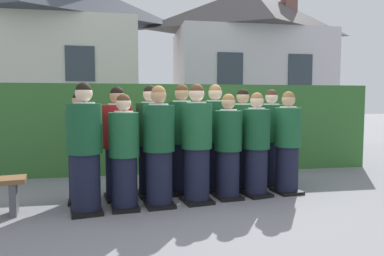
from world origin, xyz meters
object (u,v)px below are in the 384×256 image
student_rear_row_4 (215,140)px  student_front_row_2 (159,149)px  student_front_row_1 (124,155)px  student_front_row_0 (85,151)px  student_in_red_blazer (118,146)px  student_rear_row_3 (182,141)px  student_front_row_3 (197,146)px  student_rear_row_5 (242,141)px  student_front_row_5 (256,147)px  student_front_row_6 (287,145)px  student_rear_row_0 (81,150)px  student_rear_row_2 (151,143)px  student_rear_row_6 (271,140)px  student_front_row_4 (228,149)px

student_rear_row_4 → student_front_row_2: bearing=-142.7°
student_front_row_1 → student_front_row_2: bearing=8.4°
student_front_row_0 → student_in_red_blazer: size_ratio=1.02×
student_in_red_blazer → student_rear_row_3: (0.98, 0.18, 0.03)m
student_front_row_3 → student_rear_row_5: student_front_row_3 is taller
student_front_row_0 → student_front_row_5: (2.48, 0.42, -0.05)m
student_front_row_2 → student_front_row_6: bearing=9.7°
student_front_row_2 → student_rear_row_0: 1.16m
student_front_row_6 → student_rear_row_2: student_rear_row_2 is taller
student_front_row_2 → student_rear_row_6: 2.20m
student_front_row_0 → student_front_row_1: size_ratio=1.09×
student_front_row_5 → student_rear_row_2: (-1.59, 0.27, 0.05)m
student_rear_row_0 → student_rear_row_3: size_ratio=0.93×
student_front_row_2 → student_rear_row_2: size_ratio=0.98×
student_rear_row_0 → student_rear_row_3: 1.52m
student_rear_row_0 → student_rear_row_2: 1.02m
student_rear_row_2 → student_front_row_2: bearing=-81.9°
student_front_row_2 → student_rear_row_5: size_ratio=1.01×
student_front_row_5 → student_rear_row_5: (-0.05, 0.53, 0.04)m
student_front_row_2 → student_rear_row_3: 0.76m
student_front_row_5 → student_rear_row_4: bearing=139.3°
student_front_row_0 → student_front_row_2: student_front_row_0 is taller
student_in_red_blazer → student_rear_row_4: bearing=10.5°
student_front_row_4 → student_in_red_blazer: student_in_red_blazer is taller
student_front_row_3 → student_front_row_1: bearing=-170.9°
student_front_row_6 → student_in_red_blazer: 2.63m
student_rear_row_3 → student_rear_row_4: bearing=10.3°
student_in_red_blazer → student_front_row_1: bearing=-79.2°
student_front_row_6 → student_in_red_blazer: (-2.63, 0.11, 0.03)m
student_rear_row_4 → student_rear_row_6: student_rear_row_4 is taller
student_rear_row_0 → student_in_red_blazer: (0.52, 0.07, 0.04)m
student_in_red_blazer → student_rear_row_5: student_in_red_blazer is taller
student_rear_row_0 → student_rear_row_6: (3.10, 0.51, 0.03)m
student_front_row_6 → student_rear_row_3: student_rear_row_3 is taller
student_rear_row_5 → student_front_row_2: bearing=-151.0°
student_front_row_1 → student_rear_row_6: size_ratio=0.94×
student_front_row_3 → student_front_row_6: student_front_row_3 is taller
student_front_row_4 → student_front_row_5: bearing=7.6°
student_front_row_6 → student_rear_row_5: bearing=142.0°
student_front_row_0 → student_rear_row_6: size_ratio=1.02×
student_rear_row_4 → student_rear_row_6: 1.05m
student_front_row_0 → student_rear_row_3: bearing=29.5°
student_front_row_0 → student_in_red_blazer: student_front_row_0 is taller
student_front_row_4 → student_rear_row_4: size_ratio=0.91×
student_front_row_2 → student_front_row_5: student_front_row_2 is taller
student_front_row_4 → student_rear_row_2: (-1.13, 0.34, 0.07)m
student_front_row_0 → student_rear_row_2: size_ratio=1.00×
student_front_row_1 → student_front_row_6: 2.56m
student_in_red_blazer → student_rear_row_2: size_ratio=0.98×
student_rear_row_0 → student_rear_row_6: 3.14m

